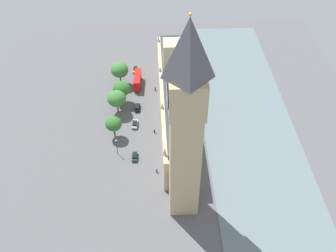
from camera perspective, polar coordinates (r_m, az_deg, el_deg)
ground_plane at (r=153.28m, az=0.13°, el=1.59°), size 142.16×142.16×0.00m
river_thames at (r=156.81m, az=10.53°, el=1.90°), size 32.66×127.94×0.25m
parliament_building at (r=149.90m, az=0.87°, el=4.04°), size 10.64×72.16×23.05m
clock_tower at (r=101.44m, az=2.51°, el=0.28°), size 9.13×9.13×61.46m
car_yellow_cab_trailing at (r=176.04m, az=-4.54°, el=7.82°), size 2.31×4.42×1.74m
double_decker_bus_kerbside at (r=166.74m, az=-4.25°, el=6.40°), size 3.09×10.62×4.75m
car_black_midblock at (r=155.52m, az=-4.26°, el=2.57°), size 2.16×4.60×1.74m
car_silver_near_tower at (r=148.45m, az=-4.63°, el=0.28°), size 2.28×4.57×1.74m
car_dark_green_opposite_hall at (r=136.78m, az=-4.64°, el=-4.20°), size 1.98×4.27×1.74m
pedestrian_leading at (r=164.67m, az=-1.78°, el=5.19°), size 0.49×0.60×1.72m
pedestrian_far_end at (r=132.30m, az=-1.59°, el=-6.17°), size 0.52×0.62×1.69m
pedestrian_under_trees at (r=145.44m, az=-1.88°, el=-0.73°), size 0.67×0.62×1.58m
plane_tree_corner at (r=151.63m, az=-7.12°, el=3.79°), size 6.87×6.87×9.29m
plane_tree_by_river_gate at (r=141.70m, az=-7.55°, el=0.30°), size 5.66×5.66×8.32m
plane_tree_slot_10 at (r=156.05m, az=-6.46°, el=5.16°), size 6.61×6.61×9.30m
plane_tree_slot_11 at (r=165.86m, az=-6.72°, el=7.73°), size 6.97×6.97×9.73m
street_lamp_slot_12 at (r=136.41m, az=-7.15°, el=-2.52°), size 0.56×0.56×6.28m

